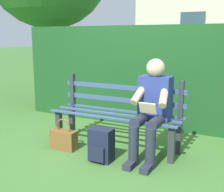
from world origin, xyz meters
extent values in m
plane|color=#3D6B2D|center=(0.00, 0.00, 0.00)|extent=(60.00, 60.00, 0.00)
cube|color=#2D3338|center=(-0.80, 0.16, 0.22)|extent=(0.07, 0.07, 0.44)
cube|color=#2D3338|center=(0.80, 0.16, 0.22)|extent=(0.07, 0.07, 0.44)
cube|color=#2D3338|center=(-0.80, -0.16, 0.22)|extent=(0.07, 0.07, 0.44)
cube|color=#2D3338|center=(0.80, -0.16, 0.22)|extent=(0.07, 0.07, 0.44)
cube|color=#384C7A|center=(0.00, -0.21, 0.45)|extent=(1.76, 0.06, 0.02)
cube|color=#384C7A|center=(0.00, 0.00, 0.45)|extent=(1.76, 0.06, 0.02)
cube|color=#384C7A|center=(0.00, 0.21, 0.45)|extent=(1.76, 0.06, 0.02)
cube|color=#2D3338|center=(-0.80, -0.20, 0.69)|extent=(0.06, 0.06, 0.46)
cube|color=#2D3338|center=(0.80, -0.20, 0.69)|extent=(0.06, 0.06, 0.46)
cube|color=#384C7A|center=(0.00, -0.20, 0.61)|extent=(1.76, 0.02, 0.06)
cube|color=#384C7A|center=(0.00, -0.20, 0.78)|extent=(1.76, 0.02, 0.06)
cube|color=navy|center=(-0.53, -0.02, 0.72)|extent=(0.38, 0.22, 0.52)
sphere|color=#D8AD8C|center=(-0.53, 0.00, 1.08)|extent=(0.22, 0.22, 0.22)
cylinder|color=#232838|center=(-0.63, 0.19, 0.48)|extent=(0.13, 0.42, 0.13)
cylinder|color=#232838|center=(-0.43, 0.19, 0.48)|extent=(0.13, 0.42, 0.13)
cylinder|color=#232838|center=(-0.63, 0.40, 0.23)|extent=(0.12, 0.12, 0.46)
cylinder|color=#232838|center=(-0.43, 0.40, 0.23)|extent=(0.12, 0.12, 0.46)
cube|color=#232838|center=(-0.63, 0.48, 0.04)|extent=(0.10, 0.24, 0.07)
cube|color=#232838|center=(-0.43, 0.48, 0.04)|extent=(0.10, 0.24, 0.07)
cylinder|color=#D8AD8C|center=(-0.68, 0.12, 0.78)|extent=(0.14, 0.32, 0.26)
cylinder|color=#D8AD8C|center=(-0.38, 0.12, 0.78)|extent=(0.14, 0.32, 0.26)
cube|color=beige|center=(-0.53, 0.24, 0.64)|extent=(0.20, 0.07, 0.13)
cube|color=#19471E|center=(-0.34, -1.37, 0.81)|extent=(5.24, 0.68, 1.62)
sphere|color=#19471E|center=(0.97, -1.44, 1.30)|extent=(0.54, 0.54, 0.54)
cylinder|color=brown|center=(2.99, -2.50, 1.14)|extent=(0.29, 0.29, 2.27)
cube|color=#334756|center=(0.80, -7.92, 1.73)|extent=(0.90, 0.04, 1.20)
cube|color=#191E33|center=(-0.05, 0.47, 0.20)|extent=(0.27, 0.18, 0.39)
cube|color=#191E33|center=(-0.05, 0.58, 0.12)|extent=(0.19, 0.04, 0.17)
cylinder|color=#191E33|center=(-0.13, 0.37, 0.22)|extent=(0.04, 0.04, 0.24)
cylinder|color=#191E33|center=(0.03, 0.37, 0.22)|extent=(0.04, 0.04, 0.24)
cube|color=brown|center=(0.57, 0.37, 0.13)|extent=(0.35, 0.15, 0.25)
torus|color=brown|center=(0.57, 0.37, 0.30)|extent=(0.22, 0.02, 0.22)
camera|label=1|loc=(-1.67, 3.37, 1.44)|focal=47.80mm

